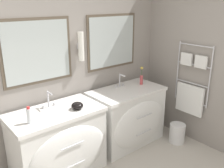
% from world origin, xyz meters
% --- Properties ---
extents(wall_back, '(5.35, 0.16, 2.60)m').
position_xyz_m(wall_back, '(0.02, 1.95, 1.31)').
color(wall_back, gray).
rests_on(wall_back, ground_plane).
extents(wall_right, '(0.13, 3.89, 2.60)m').
position_xyz_m(wall_right, '(1.90, 0.87, 1.29)').
color(wall_right, gray).
rests_on(wall_right, ground_plane).
extents(vanity_left, '(1.10, 0.68, 0.85)m').
position_xyz_m(vanity_left, '(-0.13, 1.54, 0.43)').
color(vanity_left, white).
rests_on(vanity_left, ground_plane).
extents(vanity_right, '(1.10, 0.68, 0.85)m').
position_xyz_m(vanity_right, '(1.03, 1.54, 0.43)').
color(vanity_right, white).
rests_on(vanity_right, ground_plane).
extents(faucet_left, '(0.17, 0.13, 0.21)m').
position_xyz_m(faucet_left, '(-0.13, 1.73, 0.95)').
color(faucet_left, silver).
rests_on(faucet_left, vanity_left).
extents(faucet_right, '(0.17, 0.13, 0.21)m').
position_xyz_m(faucet_right, '(1.03, 1.73, 0.95)').
color(faucet_right, silver).
rests_on(faucet_right, vanity_right).
extents(toiletry_bottle, '(0.05, 0.05, 0.19)m').
position_xyz_m(toiletry_bottle, '(-0.47, 1.48, 0.94)').
color(toiletry_bottle, silver).
rests_on(toiletry_bottle, vanity_left).
extents(amenity_bowl, '(0.14, 0.14, 0.09)m').
position_xyz_m(amenity_bowl, '(0.11, 1.46, 0.89)').
color(amenity_bowl, black).
rests_on(amenity_bowl, vanity_left).
extents(flower_vase, '(0.05, 0.05, 0.28)m').
position_xyz_m(flower_vase, '(1.37, 1.62, 0.96)').
color(flower_vase, '#CC4C51').
rests_on(flower_vase, vanity_right).
extents(waste_bin, '(0.24, 0.24, 0.30)m').
position_xyz_m(waste_bin, '(1.61, 1.05, 0.15)').
color(waste_bin, silver).
rests_on(waste_bin, ground_plane).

